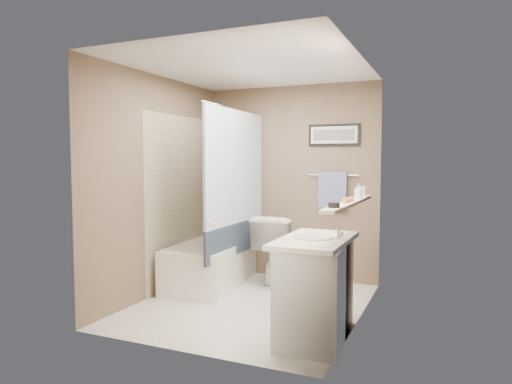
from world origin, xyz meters
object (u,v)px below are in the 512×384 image
at_px(hair_brush_front, 348,200).
at_px(soap_bottle, 358,191).
at_px(candle_bowl_near, 334,205).
at_px(glass_jar, 362,192).
at_px(bathtub, 213,263).
at_px(vanity, 316,291).
at_px(toilet, 282,249).

distance_m(hair_brush_front, soap_bottle, 0.47).
xyz_separation_m(candle_bowl_near, glass_jar, (0.00, 1.16, 0.03)).
relative_size(candle_bowl_near, glass_jar, 0.90).
xyz_separation_m(bathtub, hair_brush_front, (1.79, -0.80, 0.89)).
bearing_deg(glass_jar, candle_bowl_near, -90.00).
xyz_separation_m(candle_bowl_near, hair_brush_front, (0.00, 0.51, 0.00)).
xyz_separation_m(hair_brush_front, soap_bottle, (0.00, 0.47, 0.05)).
xyz_separation_m(bathtub, candle_bowl_near, (1.79, -1.31, 0.89)).
height_order(bathtub, vanity, vanity).
bearing_deg(hair_brush_front, candle_bowl_near, -90.00).
relative_size(toilet, vanity, 0.92).
distance_m(vanity, candle_bowl_near, 0.78).
xyz_separation_m(glass_jar, soap_bottle, (0.00, -0.18, 0.02)).
relative_size(bathtub, candle_bowl_near, 16.67).
xyz_separation_m(toilet, hair_brush_front, (1.02, -1.13, 0.72)).
xyz_separation_m(candle_bowl_near, soap_bottle, (0.00, 0.98, 0.05)).
bearing_deg(candle_bowl_near, glass_jar, 90.00).
bearing_deg(toilet, hair_brush_front, 136.32).
relative_size(candle_bowl_near, soap_bottle, 0.65).
bearing_deg(glass_jar, toilet, 155.08).
xyz_separation_m(vanity, soap_bottle, (0.19, 0.82, 0.78)).
bearing_deg(soap_bottle, bathtub, 169.64).
bearing_deg(vanity, glass_jar, 75.63).
bearing_deg(vanity, bathtub, 140.59).
distance_m(vanity, glass_jar, 1.27).
xyz_separation_m(vanity, candle_bowl_near, (0.19, -0.16, 0.73)).
height_order(vanity, hair_brush_front, hair_brush_front).
distance_m(toilet, hair_brush_front, 1.69).
relative_size(bathtub, glass_jar, 15.00).
relative_size(vanity, hair_brush_front, 4.09).
distance_m(vanity, hair_brush_front, 0.83).
height_order(toilet, candle_bowl_near, candle_bowl_near).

